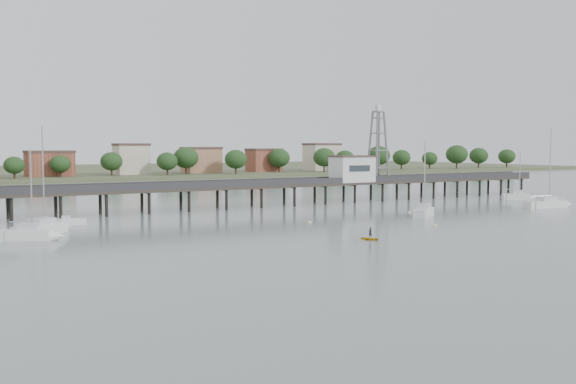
% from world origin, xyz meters
% --- Properties ---
extents(ground_plane, '(500.00, 500.00, 0.00)m').
position_xyz_m(ground_plane, '(0.00, 0.00, 0.00)').
color(ground_plane, slate).
rests_on(ground_plane, ground).
extents(pier, '(150.00, 5.00, 5.50)m').
position_xyz_m(pier, '(0.00, 60.00, 3.79)').
color(pier, '#2D2823').
rests_on(pier, ground).
extents(pier_building, '(8.40, 5.40, 5.30)m').
position_xyz_m(pier_building, '(25.00, 60.00, 6.67)').
color(pier_building, silver).
rests_on(pier_building, ground).
extents(lattice_tower, '(3.20, 3.20, 15.50)m').
position_xyz_m(lattice_tower, '(31.50, 60.00, 11.10)').
color(lattice_tower, slate).
rests_on(lattice_tower, ground).
extents(sailboat_c, '(7.47, 6.25, 12.63)m').
position_xyz_m(sailboat_c, '(19.62, 33.11, 0.65)').
color(sailboat_c, white).
rests_on(sailboat_c, ground).
extents(sailboat_d, '(9.70, 4.45, 15.34)m').
position_xyz_m(sailboat_d, '(49.50, 31.67, 0.63)').
color(sailboat_d, white).
rests_on(sailboat_d, ground).
extents(sailboat_b, '(6.76, 4.63, 11.05)m').
position_xyz_m(sailboat_b, '(-38.29, 36.28, 0.65)').
color(sailboat_b, white).
rests_on(sailboat_b, ground).
extents(sailboat_e, '(6.38, 5.10, 10.77)m').
position_xyz_m(sailboat_e, '(58.04, 45.77, 0.66)').
color(sailboat_e, white).
rests_on(sailboat_e, ground).
extents(sailboat_f, '(8.49, 7.23, 14.33)m').
position_xyz_m(sailboat_f, '(-35.76, 42.11, 0.64)').
color(sailboat_f, white).
rests_on(sailboat_f, ground).
extents(white_tender, '(3.97, 2.28, 1.45)m').
position_xyz_m(white_tender, '(-31.50, 49.65, 0.45)').
color(white_tender, white).
rests_on(white_tender, ground).
extents(yellow_dinghy, '(1.68, 1.05, 2.27)m').
position_xyz_m(yellow_dinghy, '(-4.40, 16.53, 0.00)').
color(yellow_dinghy, gold).
rests_on(yellow_dinghy, ground).
extents(dinghy_occupant, '(0.46, 1.25, 0.30)m').
position_xyz_m(dinghy_occupant, '(-4.40, 16.53, 0.00)').
color(dinghy_occupant, black).
rests_on(dinghy_occupant, ground).
extents(mooring_buoys, '(77.20, 17.10, 0.39)m').
position_xyz_m(mooring_buoys, '(6.77, 32.50, 0.08)').
color(mooring_buoys, '#F7F1C0').
rests_on(mooring_buoys, ground).
extents(far_shore, '(500.00, 170.00, 10.40)m').
position_xyz_m(far_shore, '(0.36, 239.58, 0.95)').
color(far_shore, '#475133').
rests_on(far_shore, ground).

